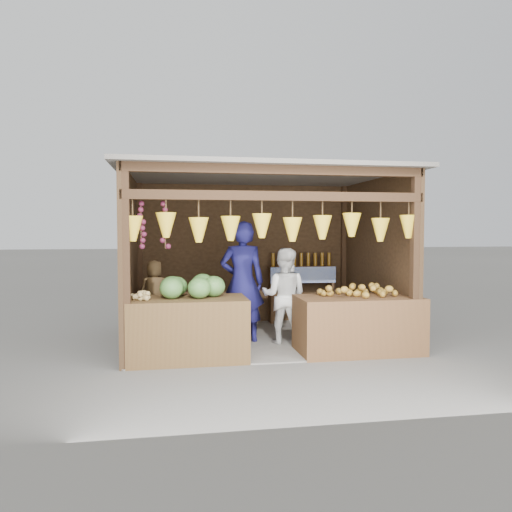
{
  "coord_description": "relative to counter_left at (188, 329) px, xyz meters",
  "views": [
    {
      "loc": [
        -1.38,
        -7.82,
        1.76
      ],
      "look_at": [
        -0.06,
        -0.1,
        1.35
      ],
      "focal_mm": 35.0,
      "sensor_mm": 36.0,
      "label": 1
    }
  ],
  "objects": [
    {
      "name": "stall_structure",
      "position": [
        1.13,
        1.04,
        1.25
      ],
      "size": [
        4.3,
        3.3,
        2.66
      ],
      "color": "slate",
      "rests_on": "ground"
    },
    {
      "name": "man_standing",
      "position": [
        0.88,
        0.93,
        0.53
      ],
      "size": [
        0.73,
        0.52,
        1.89
      ],
      "primitive_type": "imported",
      "rotation": [
        0.0,
        0.0,
        3.04
      ],
      "color": "#171551",
      "rests_on": "ground"
    },
    {
      "name": "tanfruit_pile",
      "position": [
        -0.61,
        -0.07,
        0.49
      ],
      "size": [
        0.34,
        0.4,
        0.13
      ],
      "primitive_type": null,
      "color": "#A88C4D",
      "rests_on": "counter_left"
    },
    {
      "name": "counter_left",
      "position": [
        0.0,
        0.0,
        0.0
      ],
      "size": [
        1.59,
        0.85,
        0.84
      ],
      "primitive_type": "cube",
      "color": "#472D17",
      "rests_on": "ground"
    },
    {
      "name": "back_shelf",
      "position": [
        2.21,
        2.36,
        0.45
      ],
      "size": [
        1.25,
        0.32,
        1.32
      ],
      "color": "#382314",
      "rests_on": "ground"
    },
    {
      "name": "vendor_seated",
      "position": [
        -0.48,
        1.33,
        0.35
      ],
      "size": [
        0.5,
        0.33,
        1.0
      ],
      "primitive_type": "imported",
      "rotation": [
        0.0,
        0.0,
        3.16
      ],
      "color": "brown",
      "rests_on": "stool"
    },
    {
      "name": "stool",
      "position": [
        -0.48,
        1.33,
        -0.28
      ],
      "size": [
        0.29,
        0.29,
        0.27
      ],
      "primitive_type": "cube",
      "color": "black",
      "rests_on": "ground"
    },
    {
      "name": "ground",
      "position": [
        1.16,
        1.08,
        -0.42
      ],
      "size": [
        80.0,
        80.0,
        0.0
      ],
      "primitive_type": "plane",
      "color": "#514F49",
      "rests_on": "ground"
    },
    {
      "name": "mango_pile",
      "position": [
        2.51,
        0.01,
        0.5
      ],
      "size": [
        1.4,
        0.64,
        0.22
      ],
      "primitive_type": null,
      "color": "#CE581B",
      "rests_on": "counter_right"
    },
    {
      "name": "melon_pile",
      "position": [
        0.01,
        0.08,
        0.58
      ],
      "size": [
        1.0,
        0.5,
        0.32
      ],
      "primitive_type": null,
      "color": "#16541B",
      "rests_on": "counter_left"
    },
    {
      "name": "counter_right",
      "position": [
        2.42,
        -0.01,
        -0.02
      ],
      "size": [
        1.75,
        0.85,
        0.81
      ],
      "primitive_type": "cube",
      "color": "#52341B",
      "rests_on": "ground"
    },
    {
      "name": "woman_standing",
      "position": [
        1.5,
        0.71,
        0.32
      ],
      "size": [
        0.88,
        0.8,
        1.48
      ],
      "primitive_type": "imported",
      "rotation": [
        0.0,
        0.0,
        2.74
      ],
      "color": "white",
      "rests_on": "ground"
    }
  ]
}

